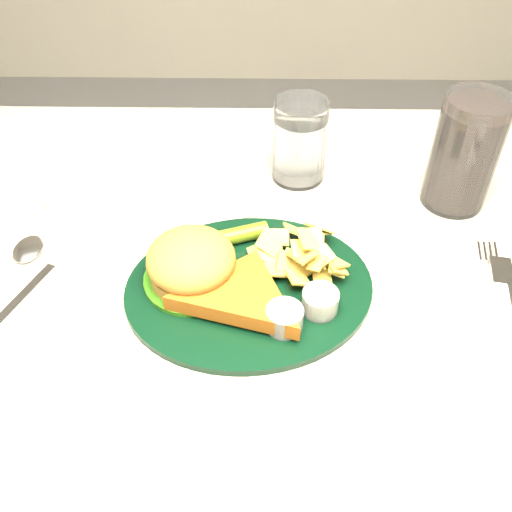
{
  "coord_description": "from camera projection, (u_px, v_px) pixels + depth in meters",
  "views": [
    {
      "loc": [
        0.02,
        -0.43,
        1.22
      ],
      "look_at": [
        0.01,
        0.0,
        0.8
      ],
      "focal_mm": 40.0,
      "sensor_mm": 36.0,
      "label": 1
    }
  ],
  "objects": [
    {
      "name": "dinner_plate",
      "position": [
        249.0,
        271.0,
        0.61
      ],
      "size": [
        0.31,
        0.27,
        0.06
      ],
      "primitive_type": null,
      "rotation": [
        0.0,
        0.0,
        0.16
      ],
      "color": "black",
      "rests_on": "table"
    },
    {
      "name": "cola_glass",
      "position": [
        465.0,
        153.0,
        0.7
      ],
      "size": [
        0.1,
        0.1,
        0.15
      ],
      "primitive_type": "cylinder",
      "rotation": [
        0.0,
        0.0,
        -0.39
      ],
      "color": "black",
      "rests_on": "table"
    },
    {
      "name": "spoon",
      "position": [
        17.0,
        300.0,
        0.62
      ],
      "size": [
        0.1,
        0.17,
        0.01
      ],
      "primitive_type": null,
      "rotation": [
        0.0,
        0.0,
        -0.38
      ],
      "color": "silver",
      "rests_on": "table"
    },
    {
      "name": "table",
      "position": [
        248.0,
        453.0,
        0.89
      ],
      "size": [
        1.2,
        0.8,
        0.75
      ],
      "primitive_type": null,
      "color": "#A5A095",
      "rests_on": "ground"
    },
    {
      "name": "ramekin",
      "position": [
        61.0,
        201.0,
        0.73
      ],
      "size": [
        0.04,
        0.04,
        0.02
      ],
      "primitive_type": "cylinder",
      "rotation": [
        0.0,
        0.0,
        -0.26
      ],
      "color": "white",
      "rests_on": "table"
    },
    {
      "name": "water_glass",
      "position": [
        300.0,
        141.0,
        0.75
      ],
      "size": [
        0.08,
        0.08,
        0.11
      ],
      "primitive_type": "cylinder",
      "rotation": [
        0.0,
        0.0,
        -0.2
      ],
      "color": "silver",
      "rests_on": "table"
    },
    {
      "name": "wrapped_straw",
      "position": [
        264.0,
        212.0,
        0.73
      ],
      "size": [
        0.21,
        0.12,
        0.01
      ],
      "primitive_type": null,
      "rotation": [
        0.0,
        0.0,
        0.25
      ],
      "color": "white",
      "rests_on": "table"
    }
  ]
}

